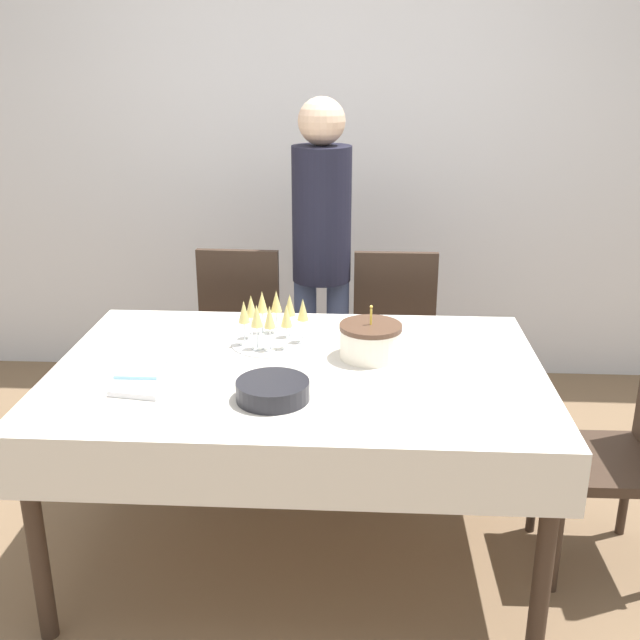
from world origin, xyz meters
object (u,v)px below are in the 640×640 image
(dining_chair_far_right, at_px, (394,345))
(person_standing, at_px, (322,240))
(birthday_cake, at_px, (370,341))
(plate_stack_main, at_px, (273,390))
(dining_chair_far_left, at_px, (236,342))
(champagne_tray, at_px, (271,320))
(dining_chair_right_end, at_px, (628,441))

(dining_chair_far_right, distance_m, person_standing, 0.61)
(birthday_cake, distance_m, plate_stack_main, 0.49)
(dining_chair_far_left, height_order, champagne_tray, champagne_tray)
(dining_chair_far_right, height_order, person_standing, person_standing)
(dining_chair_far_right, bearing_deg, person_standing, 161.33)
(dining_chair_right_end, height_order, champagne_tray, champagne_tray)
(champagne_tray, xyz_separation_m, plate_stack_main, (0.06, -0.50, -0.06))
(dining_chair_right_end, bearing_deg, dining_chair_far_right, 131.93)
(plate_stack_main, bearing_deg, person_standing, 86.18)
(champagne_tray, bearing_deg, person_standing, 79.39)
(dining_chair_far_left, bearing_deg, champagne_tray, -68.84)
(dining_chair_far_left, distance_m, birthday_cake, 1.07)
(dining_chair_far_left, height_order, dining_chair_far_right, same)
(dining_chair_right_end, bearing_deg, dining_chair_far_left, 150.31)
(birthday_cake, bearing_deg, champagne_tray, 162.38)
(birthday_cake, xyz_separation_m, plate_stack_main, (-0.32, -0.38, -0.03))
(birthday_cake, bearing_deg, person_standing, 104.06)
(dining_chair_far_right, relative_size, person_standing, 0.57)
(champagne_tray, bearing_deg, dining_chair_right_end, -9.61)
(birthday_cake, relative_size, person_standing, 0.14)
(dining_chair_far_right, relative_size, champagne_tray, 3.01)
(dining_chair_far_left, distance_m, dining_chair_right_end, 1.81)
(birthday_cake, bearing_deg, dining_chair_right_end, -6.24)
(dining_chair_right_end, distance_m, champagne_tray, 1.38)
(dining_chair_far_left, relative_size, champagne_tray, 3.01)
(dining_chair_far_right, relative_size, plate_stack_main, 3.98)
(dining_chair_right_end, relative_size, person_standing, 0.57)
(dining_chair_far_left, relative_size, dining_chair_far_right, 1.00)
(dining_chair_right_end, height_order, birthday_cake, birthday_cake)
(birthday_cake, relative_size, champagne_tray, 0.73)
(champagne_tray, height_order, plate_stack_main, champagne_tray)
(birthday_cake, bearing_deg, dining_chair_far_left, 128.82)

